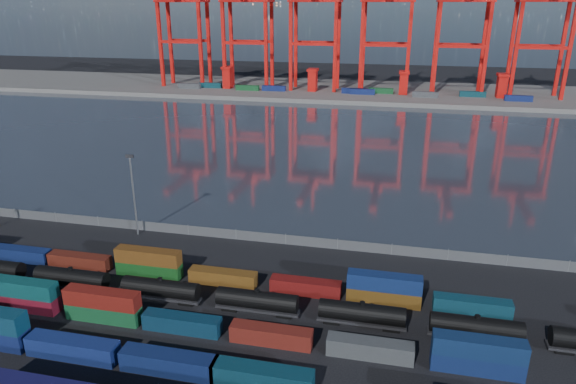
# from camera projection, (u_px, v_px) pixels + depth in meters

# --- Properties ---
(ground) EXTENTS (700.00, 700.00, 0.00)m
(ground) POSITION_uv_depth(u_px,v_px,m) (242.00, 328.00, 73.07)
(ground) COLOR black
(ground) RESTS_ON ground
(harbor_water) EXTENTS (700.00, 700.00, 0.00)m
(harbor_water) POSITION_uv_depth(u_px,v_px,m) (337.00, 144.00, 169.29)
(harbor_water) COLOR #282F3B
(harbor_water) RESTS_ON ground
(far_quay) EXTENTS (700.00, 70.00, 2.00)m
(far_quay) POSITION_uv_depth(u_px,v_px,m) (363.00, 91.00, 265.18)
(far_quay) COLOR #514F4C
(far_quay) RESTS_ON ground
(container_row_south) EXTENTS (140.02, 2.54, 5.42)m
(container_row_south) POSITION_uv_depth(u_px,v_px,m) (89.00, 346.00, 66.02)
(container_row_south) COLOR #37393B
(container_row_south) RESTS_ON ground
(container_row_mid) EXTENTS (140.25, 2.29, 4.89)m
(container_row_mid) POSITION_uv_depth(u_px,v_px,m) (145.00, 314.00, 73.10)
(container_row_mid) COLOR #373A3B
(container_row_mid) RESTS_ON ground
(container_row_north) EXTENTS (141.04, 2.30, 4.90)m
(container_row_north) POSITION_uv_depth(u_px,v_px,m) (247.00, 277.00, 83.23)
(container_row_north) COLOR #101F52
(container_row_north) RESTS_ON ground
(tanker_string) EXTENTS (136.71, 2.73, 3.91)m
(tanker_string) POSITION_uv_depth(u_px,v_px,m) (257.00, 301.00, 76.25)
(tanker_string) COLOR black
(tanker_string) RESTS_ON ground
(waterfront_fence) EXTENTS (160.12, 0.12, 2.20)m
(waterfront_fence) POSITION_uv_depth(u_px,v_px,m) (286.00, 239.00, 98.39)
(waterfront_fence) COLOR #595B5E
(waterfront_fence) RESTS_ON ground
(yard_light_mast) EXTENTS (1.60, 0.40, 16.60)m
(yard_light_mast) POSITION_uv_depth(u_px,v_px,m) (133.00, 191.00, 99.80)
(yard_light_mast) COLOR slate
(yard_light_mast) RESTS_ON ground
(gantry_cranes) EXTENTS (200.30, 48.57, 65.77)m
(gantry_cranes) POSITION_uv_depth(u_px,v_px,m) (351.00, 11.00, 246.98)
(gantry_cranes) COLOR red
(gantry_cranes) RESTS_ON ground
(quay_containers) EXTENTS (172.58, 10.99, 2.60)m
(quay_containers) POSITION_uv_depth(u_px,v_px,m) (339.00, 91.00, 253.30)
(quay_containers) COLOR navy
(quay_containers) RESTS_ON far_quay
(straddle_carriers) EXTENTS (140.00, 7.00, 11.10)m
(straddle_carriers) POSITION_uv_depth(u_px,v_px,m) (357.00, 81.00, 254.17)
(straddle_carriers) COLOR red
(straddle_carriers) RESTS_ON far_quay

